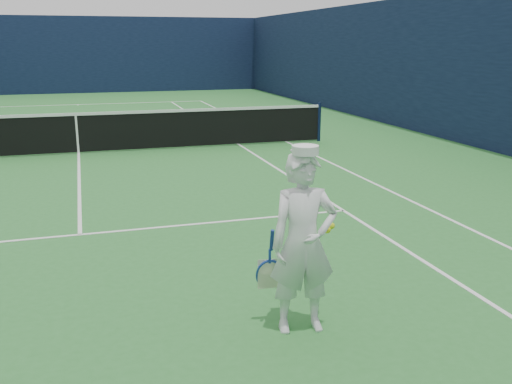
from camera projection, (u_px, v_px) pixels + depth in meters
ground at (79, 154)px, 14.04m from camera, size 80.00×80.00×0.00m
court_markings at (79, 153)px, 14.04m from camera, size 11.03×23.83×0.01m
windscreen_fence at (72, 71)px, 13.53m from camera, size 20.12×36.12×4.00m
tennis_net at (77, 131)px, 13.90m from camera, size 12.88×0.09×1.07m
tennis_player at (303, 243)px, 5.25m from camera, size 0.76×0.53×1.78m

